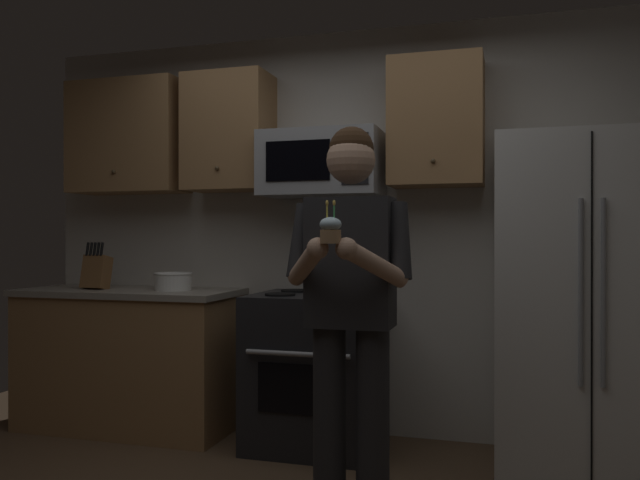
{
  "coord_description": "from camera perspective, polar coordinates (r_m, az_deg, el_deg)",
  "views": [
    {
      "loc": [
        0.98,
        -2.39,
        1.26
      ],
      "look_at": [
        0.14,
        0.45,
        1.25
      ],
      "focal_mm": 36.5,
      "sensor_mm": 36.0,
      "label": 1
    }
  ],
  "objects": [
    {
      "name": "counter_left",
      "position": [
        4.56,
        -16.36,
        -9.91
      ],
      "size": [
        1.44,
        0.66,
        0.92
      ],
      "color": "#9E7247",
      "rests_on": "ground"
    },
    {
      "name": "cupcake",
      "position": [
        2.59,
        0.93,
        0.91
      ],
      "size": [
        0.09,
        0.09,
        0.17
      ],
      "color": "#A87F56"
    },
    {
      "name": "refrigerator",
      "position": [
        3.74,
        22.12,
        -5.34
      ],
      "size": [
        0.9,
        0.75,
        1.8
      ],
      "color": "white",
      "rests_on": "ground"
    },
    {
      "name": "bowl_large_white",
      "position": [
        4.33,
        -12.76,
        -3.52
      ],
      "size": [
        0.25,
        0.25,
        0.11
      ],
      "color": "white",
      "rests_on": "counter_left"
    },
    {
      "name": "microwave",
      "position": [
        4.06,
        0.14,
        6.7
      ],
      "size": [
        0.74,
        0.41,
        0.4
      ],
      "color": "#9EA0A5"
    },
    {
      "name": "knife_block",
      "position": [
        4.57,
        -19.01,
        -2.63
      ],
      "size": [
        0.16,
        0.15,
        0.32
      ],
      "color": "brown",
      "rests_on": "counter_left"
    },
    {
      "name": "oven_range",
      "position": [
        4.0,
        -0.35,
        -11.33
      ],
      "size": [
        0.76,
        0.7,
        0.93
      ],
      "color": "black",
      "rests_on": "ground"
    },
    {
      "name": "person",
      "position": [
        2.92,
        2.67,
        -5.01
      ],
      "size": [
        0.6,
        0.48,
        1.76
      ],
      "color": "#262628",
      "rests_on": "ground"
    },
    {
      "name": "wall_back",
      "position": [
        4.25,
        3.11,
        0.73
      ],
      "size": [
        4.4,
        0.1,
        2.6
      ],
      "primitive_type": "cube",
      "color": "beige",
      "rests_on": "ground"
    },
    {
      "name": "cabinet_row_upper",
      "position": [
        4.33,
        -7.08,
        9.35
      ],
      "size": [
        2.78,
        0.36,
        0.76
      ],
      "color": "#9E7247"
    }
  ]
}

